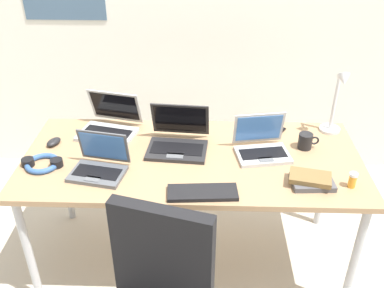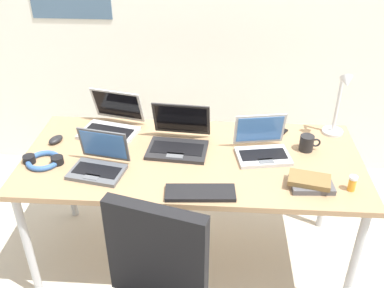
{
  "view_description": "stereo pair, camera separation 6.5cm",
  "coord_description": "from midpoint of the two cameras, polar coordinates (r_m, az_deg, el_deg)",
  "views": [
    {
      "loc": [
        0.06,
        -1.94,
        2.02
      ],
      "look_at": [
        0.0,
        0.0,
        0.82
      ],
      "focal_mm": 40.81,
      "sensor_mm": 36.0,
      "label": 1
    },
    {
      "loc": [
        0.13,
        -1.94,
        2.02
      ],
      "look_at": [
        0.0,
        0.0,
        0.82
      ],
      "focal_mm": 40.81,
      "sensor_mm": 36.0,
      "label": 2
    }
  ],
  "objects": [
    {
      "name": "laptop_back_right",
      "position": [
        2.24,
        -11.25,
        -2.51
      ],
      "size": [
        0.3,
        0.26,
        0.2
      ],
      "color": "#515459",
      "rests_on": "desk"
    },
    {
      "name": "coffee_mug",
      "position": [
        2.45,
        15.53,
        0.12
      ],
      "size": [
        0.11,
        0.08,
        0.09
      ],
      "color": "black",
      "rests_on": "desk"
    },
    {
      "name": "laptop_near_mouse",
      "position": [
        2.38,
        -0.99,
        0.5
      ],
      "size": [
        0.34,
        0.32,
        0.23
      ],
      "color": "#232326",
      "rests_on": "desk"
    },
    {
      "name": "laptop_mid_desk",
      "position": [
        2.58,
        -9.78,
        2.59
      ],
      "size": [
        0.37,
        0.35,
        0.23
      ],
      "color": "#B7BABC",
      "rests_on": "desk"
    },
    {
      "name": "external_keyboard",
      "position": [
        2.06,
        2.0,
        -6.4
      ],
      "size": [
        0.34,
        0.14,
        0.02
      ],
      "primitive_type": "cube",
      "rotation": [
        0.0,
        0.0,
        0.07
      ],
      "color": "black",
      "rests_on": "desk"
    },
    {
      "name": "cell_phone",
      "position": [
        2.58,
        11.86,
        1.37
      ],
      "size": [
        0.13,
        0.15,
        0.01
      ],
      "primitive_type": "cube",
      "rotation": [
        0.0,
        0.0,
        -0.59
      ],
      "color": "black",
      "rests_on": "desk"
    },
    {
      "name": "desk",
      "position": [
        2.36,
        0.79,
        -2.83
      ],
      "size": [
        1.8,
        0.8,
        0.74
      ],
      "color": "#9E7A56",
      "rests_on": "ground_plane"
    },
    {
      "name": "headphones",
      "position": [
        2.39,
        -18.12,
        -2.07
      ],
      "size": [
        0.21,
        0.18,
        0.04
      ],
      "color": "#335999",
      "rests_on": "desk"
    },
    {
      "name": "computer_mouse",
      "position": [
        2.55,
        -16.69,
        0.55
      ],
      "size": [
        0.09,
        0.11,
        0.03
      ],
      "primitive_type": "ellipsoid",
      "rotation": [
        0.0,
        0.0,
        -0.42
      ],
      "color": "black",
      "rests_on": "desk"
    },
    {
      "name": "pill_bottle",
      "position": [
        2.21,
        21.01,
        -4.8
      ],
      "size": [
        0.04,
        0.04,
        0.08
      ],
      "color": "gold",
      "rests_on": "desk"
    },
    {
      "name": "desk_lamp",
      "position": [
        2.57,
        19.4,
        4.84
      ],
      "size": [
        0.12,
        0.18,
        0.4
      ],
      "color": "silver",
      "rests_on": "desk"
    },
    {
      "name": "ground_plane",
      "position": [
        2.8,
        0.68,
        -14.41
      ],
      "size": [
        12.0,
        12.0,
        0.0
      ],
      "primitive_type": "plane",
      "color": "#B7AD9E"
    },
    {
      "name": "book_stack",
      "position": [
        2.18,
        16.06,
        -4.87
      ],
      "size": [
        0.23,
        0.16,
        0.05
      ],
      "color": "#4C4C51",
      "rests_on": "desk"
    },
    {
      "name": "laptop_near_lamp",
      "position": [
        2.36,
        9.91,
        -0.47
      ],
      "size": [
        0.31,
        0.27,
        0.21
      ],
      "color": "#B7BABC",
      "rests_on": "desk"
    }
  ]
}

